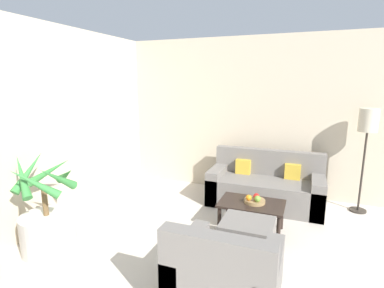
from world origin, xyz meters
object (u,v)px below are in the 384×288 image
at_px(apple_red, 256,196).
at_px(apple_green, 257,199).
at_px(sofa_loveseat, 265,187).
at_px(potted_palm, 48,223).
at_px(ottoman, 247,238).
at_px(orange_fruit, 249,198).
at_px(floor_lamp, 368,128).
at_px(coffee_table, 252,207).
at_px(armchair, 225,276).
at_px(fruit_bowl, 255,201).

height_order(apple_red, apple_green, same).
xyz_separation_m(sofa_loveseat, apple_green, (0.03, -1.03, 0.20)).
xyz_separation_m(potted_palm, ottoman, (2.18, 0.73, -0.13)).
height_order(apple_green, orange_fruit, apple_green).
bearing_deg(floor_lamp, sofa_loveseat, -169.69).
height_order(coffee_table, orange_fruit, orange_fruit).
relative_size(apple_red, ottoman, 0.14).
xyz_separation_m(sofa_loveseat, coffee_table, (-0.04, -0.98, 0.06)).
relative_size(potted_palm, orange_fruit, 15.71).
bearing_deg(floor_lamp, potted_palm, -144.45).
bearing_deg(armchair, orange_fruit, 92.51).
bearing_deg(fruit_bowl, sofa_loveseat, 89.43).
height_order(potted_palm, ottoman, potted_palm).
height_order(floor_lamp, armchair, floor_lamp).
distance_m(sofa_loveseat, fruit_bowl, 0.97).
height_order(coffee_table, fruit_bowl, fruit_bowl).
bearing_deg(floor_lamp, ottoman, -127.12).
distance_m(armchair, ottoman, 0.83).
xyz_separation_m(floor_lamp, ottoman, (-1.36, -1.80, -1.08)).
bearing_deg(apple_red, ottoman, -89.52).
relative_size(orange_fruit, armchair, 0.08).
bearing_deg(coffee_table, apple_red, 31.65).
bearing_deg(apple_red, coffee_table, -148.35).
height_order(orange_fruit, ottoman, orange_fruit).
bearing_deg(apple_red, apple_green, -71.43).
xyz_separation_m(fruit_bowl, apple_green, (0.04, -0.06, 0.06)).
xyz_separation_m(apple_green, armchair, (-0.05, -1.35, -0.22)).
relative_size(apple_green, ottoman, 0.14).
relative_size(coffee_table, ottoman, 1.44).
height_order(potted_palm, orange_fruit, potted_palm).
bearing_deg(potted_palm, armchair, -2.47).
height_order(orange_fruit, armchair, armchair).
xyz_separation_m(sofa_loveseat, orange_fruit, (-0.08, -1.02, 0.20)).
bearing_deg(coffee_table, fruit_bowl, 20.60).
distance_m(sofa_loveseat, apple_green, 1.05).
height_order(sofa_loveseat, apple_green, sofa_loveseat).
height_order(potted_palm, floor_lamp, floor_lamp).
relative_size(potted_palm, apple_red, 14.57).
xyz_separation_m(floor_lamp, coffee_table, (-1.42, -1.23, -0.95)).
bearing_deg(floor_lamp, coffee_table, -139.12).
distance_m(potted_palm, ottoman, 2.30).
xyz_separation_m(coffee_table, ottoman, (0.06, -0.57, -0.14)).
xyz_separation_m(orange_fruit, ottoman, (0.09, -0.53, -0.28)).
xyz_separation_m(potted_palm, sofa_loveseat, (2.17, 2.28, -0.05)).
height_order(floor_lamp, coffee_table, floor_lamp).
bearing_deg(apple_green, potted_palm, -150.37).
xyz_separation_m(coffee_table, apple_red, (0.05, 0.03, 0.14)).
xyz_separation_m(floor_lamp, apple_green, (-1.34, -1.28, -0.80)).
relative_size(potted_palm, fruit_bowl, 4.31).
relative_size(coffee_table, fruit_bowl, 3.05).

